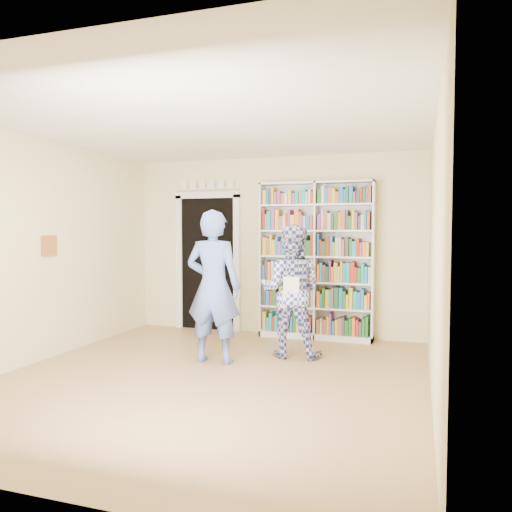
# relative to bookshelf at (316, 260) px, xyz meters

# --- Properties ---
(floor) EXTENTS (5.00, 5.00, 0.00)m
(floor) POSITION_rel_bookshelf_xyz_m (-0.68, -2.34, -1.16)
(floor) COLOR #A98252
(floor) RESTS_ON ground
(ceiling) EXTENTS (5.00, 5.00, 0.00)m
(ceiling) POSITION_rel_bookshelf_xyz_m (-0.68, -2.34, 1.54)
(ceiling) COLOR white
(ceiling) RESTS_ON wall_back
(wall_back) EXTENTS (4.50, 0.00, 4.50)m
(wall_back) POSITION_rel_bookshelf_xyz_m (-0.68, 0.16, 0.19)
(wall_back) COLOR beige
(wall_back) RESTS_ON floor
(wall_left) EXTENTS (0.00, 5.00, 5.00)m
(wall_left) POSITION_rel_bookshelf_xyz_m (-2.93, -2.34, 0.19)
(wall_left) COLOR beige
(wall_left) RESTS_ON floor
(wall_right) EXTENTS (0.00, 5.00, 5.00)m
(wall_right) POSITION_rel_bookshelf_xyz_m (1.57, -2.34, 0.19)
(wall_right) COLOR beige
(wall_right) RESTS_ON floor
(bookshelf) EXTENTS (1.67, 0.31, 2.29)m
(bookshelf) POSITION_rel_bookshelf_xyz_m (0.00, 0.00, 0.00)
(bookshelf) COLOR white
(bookshelf) RESTS_ON floor
(doorway) EXTENTS (1.10, 0.08, 2.43)m
(doorway) POSITION_rel_bookshelf_xyz_m (-1.78, 0.13, 0.02)
(doorway) COLOR black
(doorway) RESTS_ON floor
(wall_art) EXTENTS (0.03, 0.25, 0.25)m
(wall_art) POSITION_rel_bookshelf_xyz_m (-2.91, -2.14, 0.24)
(wall_art) COLOR brown
(wall_art) RESTS_ON wall_left
(man_blue) EXTENTS (0.69, 0.46, 1.83)m
(man_blue) POSITION_rel_bookshelf_xyz_m (-0.90, -1.71, -0.24)
(man_blue) COLOR #5670C0
(man_blue) RESTS_ON floor
(man_plaid) EXTENTS (0.84, 0.67, 1.66)m
(man_plaid) POSITION_rel_bookshelf_xyz_m (-0.09, -1.15, -0.33)
(man_plaid) COLOR navy
(man_plaid) RESTS_ON floor
(paper_sheet) EXTENTS (0.18, 0.06, 0.27)m
(paper_sheet) POSITION_rel_bookshelf_xyz_m (-0.02, -1.41, -0.26)
(paper_sheet) COLOR white
(paper_sheet) RESTS_ON man_plaid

